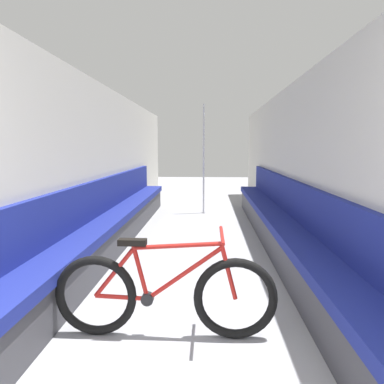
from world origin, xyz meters
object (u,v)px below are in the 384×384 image
(bicycle, at_px, (165,295))
(grab_pole_near, at_px, (204,161))
(bench_seat_row_right, at_px, (280,226))
(bench_seat_row_left, at_px, (112,224))

(bicycle, distance_m, grab_pole_near, 4.77)
(bench_seat_row_right, distance_m, grab_pole_near, 2.83)
(bicycle, xyz_separation_m, grab_pole_near, (0.20, 4.71, 0.77))
(bench_seat_row_right, bearing_deg, grab_pole_near, 113.20)
(bicycle, relative_size, grab_pole_near, 0.72)
(bench_seat_row_right, distance_m, bicycle, 2.55)
(bench_seat_row_right, xyz_separation_m, bicycle, (-1.27, -2.21, 0.00))
(bench_seat_row_left, xyz_separation_m, bicycle, (1.01, -2.21, 0.00))
(grab_pole_near, bearing_deg, bench_seat_row_right, -66.80)
(bench_seat_row_right, relative_size, grab_pole_near, 2.92)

